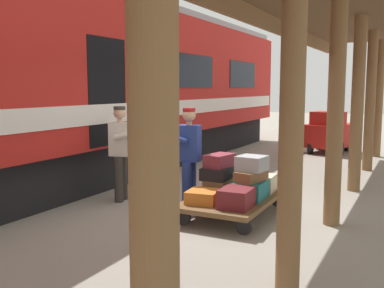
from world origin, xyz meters
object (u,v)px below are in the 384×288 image
at_px(suitcase_slate_roller, 232,181).
at_px(porter_in_overalls, 188,155).
at_px(suitcase_tan_vintage, 219,187).
at_px(suitcase_black_hardshell, 218,173).
at_px(suitcase_maroon_trunk, 237,198).
at_px(suitcase_teal_softside, 250,190).
at_px(suitcase_cream_canvas, 262,183).
at_px(suitcase_navy_fabric, 231,170).
at_px(porter_by_door, 121,150).
at_px(baggage_tug, 329,133).
at_px(train_car, 48,86).
at_px(suitcase_gray_aluminum, 252,163).
at_px(suitcase_burgundy_valise, 220,161).
at_px(luggage_cart, 234,199).
at_px(suitcase_brown_leather, 251,176).
at_px(suitcase_orange_carryall, 203,196).

height_order(suitcase_slate_roller, porter_in_overalls, porter_in_overalls).
relative_size(suitcase_slate_roller, porter_in_overalls, 0.28).
relative_size(suitcase_tan_vintage, suitcase_black_hardshell, 0.84).
xyz_separation_m(suitcase_slate_roller, suitcase_black_hardshell, (0.01, 0.59, 0.24)).
relative_size(suitcase_maroon_trunk, porter_in_overalls, 0.33).
distance_m(suitcase_teal_softside, suitcase_maroon_trunk, 0.57).
distance_m(suitcase_cream_canvas, suitcase_navy_fabric, 0.60).
relative_size(suitcase_black_hardshell, porter_in_overalls, 0.33).
bearing_deg(suitcase_black_hardshell, porter_by_door, 1.03).
distance_m(suitcase_tan_vintage, baggage_tug, 7.86).
height_order(suitcase_tan_vintage, suitcase_slate_roller, suitcase_tan_vintage).
xyz_separation_m(suitcase_tan_vintage, suitcase_black_hardshell, (0.01, 0.02, 0.23)).
bearing_deg(train_car, baggage_tug, -118.80).
height_order(suitcase_teal_softside, porter_in_overalls, porter_in_overalls).
bearing_deg(suitcase_gray_aluminum, suitcase_tan_vintage, 0.37).
bearing_deg(suitcase_burgundy_valise, porter_in_overalls, 2.87).
height_order(luggage_cart, suitcase_black_hardshell, suitcase_black_hardshell).
bearing_deg(suitcase_navy_fabric, suitcase_maroon_trunk, 116.12).
bearing_deg(suitcase_gray_aluminum, suitcase_teal_softside, 9.81).
distance_m(suitcase_cream_canvas, suitcase_slate_roller, 0.54).
xyz_separation_m(luggage_cart, suitcase_burgundy_valise, (0.26, -0.01, 0.60)).
relative_size(train_car, suitcase_cream_canvas, 45.65).
relative_size(porter_in_overalls, baggage_tug, 0.88).
bearing_deg(suitcase_maroon_trunk, suitcase_gray_aluminum, -92.10).
xyz_separation_m(suitcase_maroon_trunk, suitcase_cream_canvas, (0.00, -1.13, -0.00)).
bearing_deg(suitcase_brown_leather, suitcase_slate_roller, -46.72).
xyz_separation_m(suitcase_teal_softside, baggage_tug, (0.20, -7.85, 0.18)).
height_order(suitcase_burgundy_valise, porter_in_overalls, porter_in_overalls).
distance_m(suitcase_tan_vintage, suitcase_orange_carryall, 0.57).
relative_size(suitcase_tan_vintage, suitcase_gray_aluminum, 1.14).
distance_m(suitcase_teal_softside, suitcase_brown_leather, 0.22).
distance_m(suitcase_navy_fabric, suitcase_burgundy_valise, 0.64).
bearing_deg(suitcase_cream_canvas, suitcase_black_hardshell, 46.85).
distance_m(suitcase_teal_softside, suitcase_navy_fabric, 0.85).
bearing_deg(suitcase_brown_leather, suitcase_burgundy_valise, -3.79).
bearing_deg(porter_in_overalls, suitcase_maroon_trunk, 153.20).
relative_size(suitcase_teal_softside, suitcase_slate_roller, 1.33).
distance_m(suitcase_burgundy_valise, porter_by_door, 1.89).
distance_m(porter_by_door, baggage_tug, 8.22).
relative_size(suitcase_orange_carryall, suitcase_navy_fabric, 1.05).
bearing_deg(suitcase_black_hardshell, suitcase_orange_carryall, 91.15).
distance_m(luggage_cart, suitcase_slate_roller, 0.65).
distance_m(luggage_cart, suitcase_tan_vintage, 0.32).
xyz_separation_m(train_car, luggage_cart, (-4.13, 0.22, -1.80)).
relative_size(suitcase_teal_softside, suitcase_orange_carryall, 1.32).
height_order(suitcase_maroon_trunk, suitcase_brown_leather, suitcase_brown_leather).
height_order(suitcase_teal_softside, suitcase_slate_roller, suitcase_teal_softside).
bearing_deg(suitcase_maroon_trunk, suitcase_teal_softside, -90.00).
bearing_deg(suitcase_tan_vintage, suitcase_gray_aluminum, -179.63).
relative_size(suitcase_brown_leather, suitcase_burgundy_valise, 1.09).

